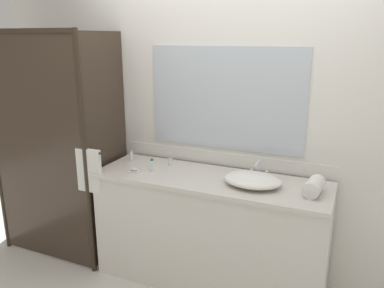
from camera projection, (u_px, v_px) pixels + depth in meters
The scene contains 11 objects.
ground_plane at pixel (209, 280), 3.15m from camera, with size 8.00×8.00×0.00m, color silver.
wall_back_with_mirror at pixel (226, 117), 3.10m from camera, with size 4.40×0.06×2.60m.
vanity_cabinet at pixel (210, 230), 3.04m from camera, with size 1.80×0.58×0.90m.
shower_enclosure at pixel (61, 150), 3.20m from camera, with size 1.20×0.59×2.00m.
sink_basin at pixel (253, 180), 2.74m from camera, with size 0.42×0.32×0.09m, color white.
faucet at pixel (258, 172), 2.89m from camera, with size 0.17×0.16×0.14m.
soap_dish at pixel (134, 170), 3.03m from camera, with size 0.10×0.07×0.04m.
amenity_bottle_body_wash at pixel (170, 161), 3.18m from camera, with size 0.03×0.03×0.08m.
amenity_bottle_shampoo at pixel (152, 165), 3.03m from camera, with size 0.03×0.03×0.10m.
amenity_bottle_conditioner at pixel (131, 156), 3.29m from camera, with size 0.03×0.03×0.09m.
rolled_towel_near_edge at pixel (314, 187), 2.58m from camera, with size 0.11×0.11×0.21m, color white.
Camera 1 is at (0.97, -2.55, 1.94)m, focal length 35.74 mm.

